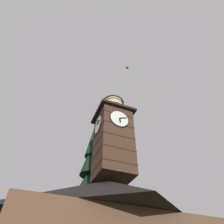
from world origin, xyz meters
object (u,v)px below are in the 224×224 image
Objects in this scene: pine_tree_behind at (87,216)px; flying_bird_high at (127,68)px; moon at (106,206)px; clock_tower at (113,135)px.

flying_bird_high is (-2.26, 6.07, 16.87)m from pine_tree_behind.
clock_tower is at bearing 70.85° from moon.
pine_tree_behind is at bearing -81.93° from clock_tower.
clock_tower is 4.82× the size of moon.
flying_bird_high is at bearing 141.59° from clock_tower.
clock_tower reaches higher than moon.
moon reaches higher than pine_tree_behind.
clock_tower is 7.89m from pine_tree_behind.
clock_tower is 34.05m from moon.
clock_tower is at bearing -38.41° from flying_bird_high.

